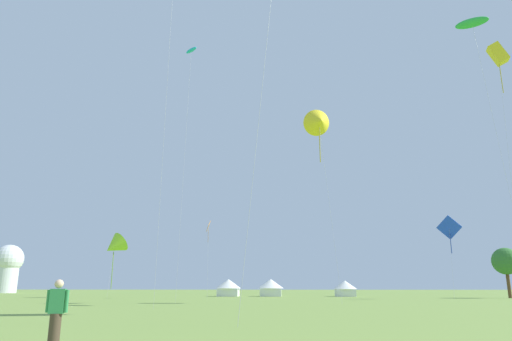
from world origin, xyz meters
name	(u,v)px	position (x,y,z in m)	size (l,w,h in m)	color
kite_cyan_parafoil	(191,52)	(-8.37, 43.36, 28.19)	(1.88, 3.19, 28.76)	#1EB7CC
kite_lime_delta	(114,246)	(-21.76, 58.87, 6.98)	(4.62, 4.64, 8.87)	#99DB2D
kite_orange_diamond	(208,228)	(-8.16, 57.17, 9.23)	(0.70, 2.79, 10.25)	orange
kite_yellow_delta	(319,122)	(5.93, 39.72, 17.81)	(3.22, 3.35, 19.44)	yellow
kite_blue_diamond	(449,228)	(23.18, 55.26, 8.71)	(2.81, 1.84, 10.36)	blue
kite_yellow_box	(498,54)	(25.52, 41.78, 25.80)	(2.97, 2.94, 27.13)	yellow
kite_green_parafoil	(472,23)	(20.92, 36.62, 26.55)	(3.28, 3.54, 27.11)	green
person_spectator	(56,316)	(-3.35, 6.87, 0.85)	(0.57, 0.30, 1.73)	#473828
festival_tent_right	(228,287)	(-6.71, 68.45, 1.44)	(4.00, 4.00, 2.60)	white
festival_tent_center	(271,287)	(-0.12, 68.45, 1.45)	(4.03, 4.03, 2.62)	white
festival_tent_left	(345,288)	(11.27, 68.45, 1.32)	(3.67, 3.67, 2.38)	white
observatory_dome	(8,266)	(-61.11, 98.09, 6.01)	(6.40, 6.40, 10.80)	white
tree_distant_left	(506,261)	(31.88, 60.24, 4.77)	(3.57, 3.57, 6.60)	brown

